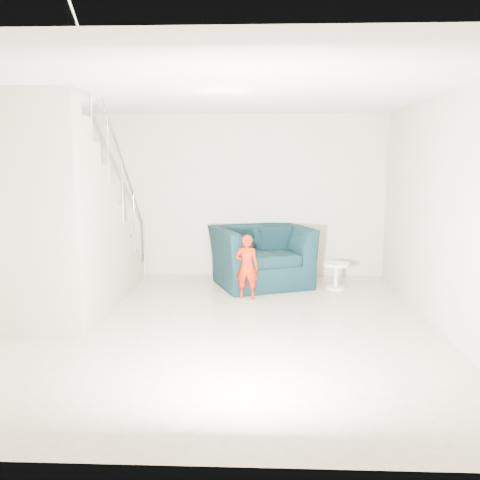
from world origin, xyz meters
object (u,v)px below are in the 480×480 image
at_px(staircase, 69,239).
at_px(toddler, 247,267).
at_px(armchair, 261,256).
at_px(side_table, 336,271).

bearing_deg(staircase, toddler, 17.54).
height_order(toddler, staircase, staircase).
distance_m(armchair, toddler, 0.85).
distance_m(side_table, staircase, 3.88).
relative_size(toddler, staircase, 0.25).
distance_m(toddler, side_table, 1.49).
relative_size(side_table, staircase, 0.11).
xyz_separation_m(armchair, staircase, (-2.45, -1.53, 0.49)).
bearing_deg(staircase, side_table, 20.14).
bearing_deg(side_table, armchair, 169.27).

